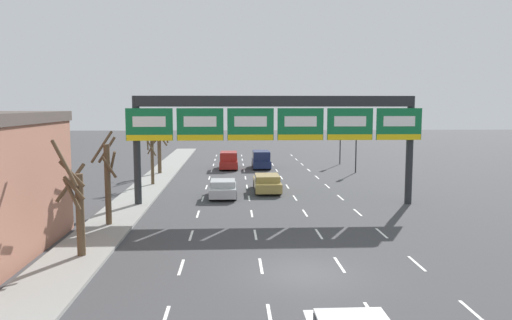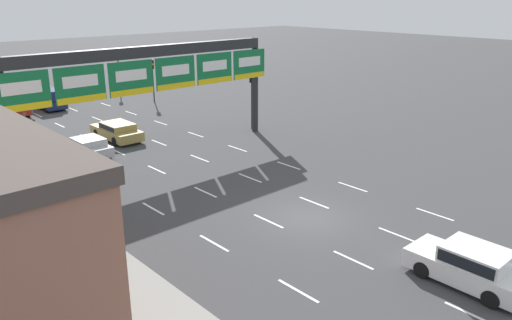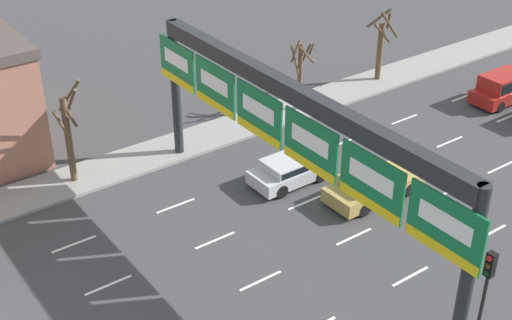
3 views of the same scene
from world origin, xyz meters
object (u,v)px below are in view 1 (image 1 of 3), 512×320
(suv_navy, at_px, (261,159))
(traffic_light_near_gantry, at_px, (356,142))
(traffic_light_mid_block, at_px, (410,154))
(tree_bare_third, at_px, (77,203))
(traffic_light_far_end, at_px, (340,135))
(tree_bare_closest, at_px, (160,149))
(tree_bare_furthest, at_px, (108,178))
(car_gold, at_px, (267,182))
(sign_gantry, at_px, (275,118))
(car_silver, at_px, (223,188))
(suv_red, at_px, (229,160))
(tree_bare_second, at_px, (153,155))

(suv_navy, bearing_deg, traffic_light_near_gantry, -22.72)
(traffic_light_mid_block, xyz_separation_m, tree_bare_third, (-18.82, -12.00, -0.85))
(traffic_light_far_end, height_order, tree_bare_closest, tree_bare_closest)
(traffic_light_near_gantry, relative_size, traffic_light_mid_block, 0.90)
(tree_bare_third, height_order, tree_bare_furthest, tree_bare_furthest)
(car_gold, distance_m, traffic_light_far_end, 19.65)
(traffic_light_near_gantry, relative_size, tree_bare_closest, 0.90)
(sign_gantry, height_order, tree_bare_closest, sign_gantry)
(car_silver, xyz_separation_m, tree_bare_closest, (-6.23, 12.10, 1.78))
(suv_red, distance_m, tree_bare_second, 12.18)
(traffic_light_far_end, height_order, tree_bare_third, tree_bare_third)
(suv_red, relative_size, tree_bare_second, 0.95)
(car_gold, relative_size, car_silver, 1.22)
(car_gold, bearing_deg, suv_navy, 88.56)
(car_silver, distance_m, tree_bare_closest, 13.73)
(car_silver, distance_m, traffic_light_near_gantry, 18.03)
(sign_gantry, xyz_separation_m, car_silver, (-3.51, 2.92, -5.10))
(tree_bare_second, bearing_deg, suv_red, 59.48)
(traffic_light_near_gantry, height_order, tree_bare_furthest, tree_bare_furthest)
(traffic_light_far_end, xyz_separation_m, tree_bare_closest, (-18.94, -7.29, -0.79))
(tree_bare_third, bearing_deg, tree_bare_closest, 90.53)
(tree_bare_furthest, bearing_deg, sign_gantry, 29.42)
(traffic_light_near_gantry, distance_m, tree_bare_third, 32.62)
(sign_gantry, xyz_separation_m, tree_bare_second, (-9.37, 8.34, -3.27))
(tree_bare_closest, height_order, tree_bare_second, tree_bare_closest)
(suv_navy, relative_size, traffic_light_mid_block, 0.90)
(sign_gantry, xyz_separation_m, traffic_light_near_gantry, (9.27, 15.42, -2.78))
(sign_gantry, bearing_deg, traffic_light_mid_block, 4.53)
(suv_navy, xyz_separation_m, tree_bare_third, (-9.68, -30.48, 1.46))
(traffic_light_near_gantry, bearing_deg, sign_gantry, -121.01)
(sign_gantry, bearing_deg, suv_navy, 89.47)
(suv_navy, bearing_deg, tree_bare_closest, -157.04)
(traffic_light_near_gantry, height_order, tree_bare_second, tree_bare_second)
(suv_red, height_order, car_gold, suv_red)
(car_gold, relative_size, tree_bare_furthest, 0.95)
(tree_bare_third, bearing_deg, traffic_light_mid_block, 32.51)
(suv_navy, bearing_deg, tree_bare_third, -107.61)
(suv_red, distance_m, tree_bare_furthest, 25.07)
(car_silver, xyz_separation_m, tree_bare_second, (-5.85, 5.42, 1.83))
(suv_red, bearing_deg, tree_bare_second, -120.52)
(suv_red, relative_size, traffic_light_mid_block, 0.86)
(tree_bare_closest, distance_m, tree_bare_third, 26.28)
(traffic_light_mid_block, bearing_deg, suv_navy, 116.33)
(car_silver, xyz_separation_m, traffic_light_mid_block, (12.84, -2.18, 2.62))
(car_silver, xyz_separation_m, traffic_light_near_gantry, (12.78, 12.50, 2.32))
(suv_navy, relative_size, traffic_light_near_gantry, 0.99)
(car_gold, xyz_separation_m, traffic_light_far_end, (9.37, 17.08, 2.55))
(car_silver, xyz_separation_m, tree_bare_furthest, (-6.11, -8.35, 2.02))
(car_gold, height_order, car_silver, car_gold)
(traffic_light_near_gantry, height_order, tree_bare_closest, tree_bare_closest)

